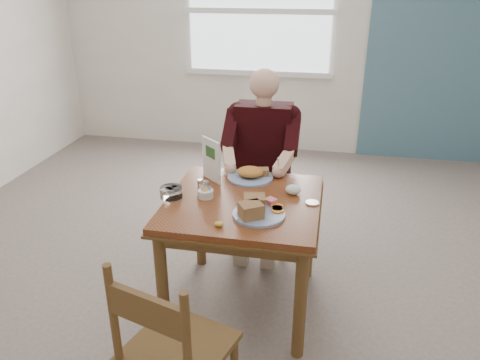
% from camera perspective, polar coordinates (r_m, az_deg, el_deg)
% --- Properties ---
extents(floor, '(6.00, 6.00, 0.00)m').
position_cam_1_polar(floor, '(3.18, 0.35, -14.64)').
color(floor, '#645751').
rests_on(floor, ground).
extents(wall_back, '(5.50, 0.00, 5.50)m').
position_cam_1_polar(wall_back, '(5.49, 6.72, 17.66)').
color(wall_back, white).
rests_on(wall_back, ground).
extents(accent_panel, '(1.60, 0.02, 2.80)m').
position_cam_1_polar(accent_panel, '(5.57, 23.99, 15.96)').
color(accent_panel, '#466F83').
rests_on(accent_panel, ground).
extents(lemon_wedge, '(0.05, 0.04, 0.03)m').
position_cam_1_polar(lemon_wedge, '(2.49, -2.59, -5.38)').
color(lemon_wedge, gold).
rests_on(lemon_wedge, table).
extents(napkin, '(0.11, 0.10, 0.06)m').
position_cam_1_polar(napkin, '(2.85, 6.51, -1.16)').
color(napkin, white).
rests_on(napkin, table).
extents(metal_dish, '(0.09, 0.09, 0.01)m').
position_cam_1_polar(metal_dish, '(2.76, 8.79, -2.77)').
color(metal_dish, silver).
rests_on(metal_dish, table).
extents(window, '(1.72, 0.04, 1.42)m').
position_cam_1_polar(window, '(5.49, 2.37, 19.89)').
color(window, white).
rests_on(window, wall_back).
extents(table, '(0.92, 0.92, 0.75)m').
position_cam_1_polar(table, '(2.82, 0.38, -4.45)').
color(table, brown).
rests_on(table, ground).
extents(chair_far, '(0.42, 0.42, 0.95)m').
position_cam_1_polar(chair_far, '(3.60, 2.81, -0.79)').
color(chair_far, brown).
rests_on(chair_far, ground).
extents(chair_near, '(0.52, 0.52, 0.95)m').
position_cam_1_polar(chair_near, '(2.17, -8.26, -20.08)').
color(chair_near, brown).
rests_on(chair_near, ground).
extents(diner, '(0.53, 0.56, 1.39)m').
position_cam_1_polar(diner, '(3.39, 2.69, 3.70)').
color(diner, gray).
rests_on(diner, chair_far).
extents(near_plate, '(0.39, 0.39, 0.10)m').
position_cam_1_polar(near_plate, '(2.58, 2.02, -3.61)').
color(near_plate, white).
rests_on(near_plate, table).
extents(far_plate, '(0.36, 0.36, 0.08)m').
position_cam_1_polar(far_plate, '(3.05, 1.38, 0.70)').
color(far_plate, white).
rests_on(far_plate, table).
extents(caddy, '(0.11, 0.11, 0.07)m').
position_cam_1_polar(caddy, '(2.80, -4.20, -1.66)').
color(caddy, white).
rests_on(caddy, table).
extents(shakers, '(0.08, 0.06, 0.08)m').
position_cam_1_polar(shakers, '(2.87, -4.52, -0.72)').
color(shakers, white).
rests_on(shakers, table).
extents(creamer, '(0.17, 0.17, 0.06)m').
position_cam_1_polar(creamer, '(2.82, -8.38, -1.46)').
color(creamer, white).
rests_on(creamer, table).
extents(menu, '(0.15, 0.14, 0.28)m').
position_cam_1_polar(menu, '(2.99, -3.51, 2.49)').
color(menu, white).
rests_on(menu, table).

